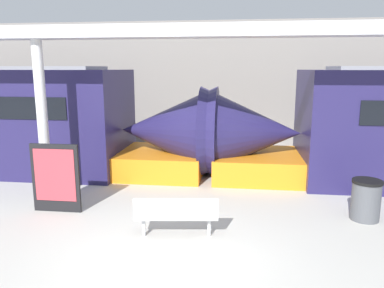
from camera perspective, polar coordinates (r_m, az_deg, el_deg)
name	(u,v)px	position (r m, az deg, el deg)	size (l,w,h in m)	color
ground_plane	(163,258)	(6.62, -4.48, -16.89)	(60.00, 60.00, 0.00)	#B2AFA8
station_wall	(210,84)	(15.43, 2.71, 9.07)	(56.00, 0.20, 5.00)	gray
bench_near	(176,213)	(7.11, -2.43, -10.53)	(1.60, 0.63, 0.81)	silver
trash_bin	(366,200)	(8.73, 24.96, -7.72)	(0.61, 0.61, 0.86)	#4C4F54
poster_board	(56,178)	(8.79, -20.07, -4.86)	(1.09, 0.07, 1.54)	black
support_column_near	(43,122)	(9.57, -21.81, 3.16)	(0.25, 0.25, 3.79)	silver
canopy_beam	(35,33)	(9.53, -22.75, 15.36)	(28.00, 0.60, 0.28)	#B7B7BC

